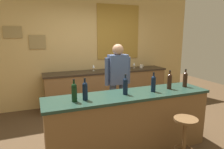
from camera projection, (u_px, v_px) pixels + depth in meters
ground_plane at (119, 137)px, 3.53m from camera, size 10.00×10.00×0.00m
back_wall at (88, 49)px, 5.10m from camera, size 6.00×0.09×2.80m
bar_counter at (129, 122)px, 3.07m from camera, size 2.54×0.60×0.92m
side_counter at (108, 88)px, 5.09m from camera, size 3.13×0.56×0.90m
bartender at (118, 80)px, 3.81m from camera, size 0.52×0.21×1.62m
bar_stool at (185, 133)px, 2.72m from camera, size 0.32×0.32×0.68m
wine_bottle_a at (74, 92)px, 2.61m from camera, size 0.07×0.07×0.31m
wine_bottle_b at (85, 90)px, 2.67m from camera, size 0.07×0.07×0.31m
wine_bottle_c at (125, 85)px, 2.92m from camera, size 0.07×0.07×0.31m
wine_bottle_d at (153, 83)px, 3.06m from camera, size 0.07×0.07×0.31m
wine_bottle_e at (169, 81)px, 3.22m from camera, size 0.07×0.07×0.31m
wine_bottle_f at (185, 79)px, 3.35m from camera, size 0.07×0.07×0.31m
wine_glass_a at (94, 67)px, 4.92m from camera, size 0.07×0.07×0.16m
wine_glass_b at (134, 64)px, 5.32m from camera, size 0.07×0.07×0.16m
coffee_mug at (141, 66)px, 5.35m from camera, size 0.12×0.08×0.09m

